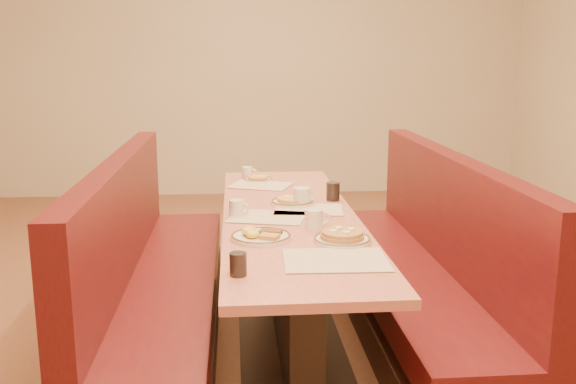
{
  "coord_description": "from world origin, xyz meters",
  "views": [
    {
      "loc": [
        -0.29,
        -3.29,
        1.58
      ],
      "look_at": [
        0.0,
        0.09,
        0.85
      ],
      "focal_mm": 40.0,
      "sensor_mm": 36.0,
      "label": 1
    }
  ],
  "objects": [
    {
      "name": "placemat_far_left",
      "position": [
        -0.12,
        0.76,
        0.75
      ],
      "size": [
        0.45,
        0.4,
        0.0
      ],
      "primitive_type": "cube",
      "rotation": [
        0.0,
        0.0,
        -0.37
      ],
      "color": "beige",
      "rests_on": "diner_table"
    },
    {
      "name": "pancake_plate",
      "position": [
        0.19,
        -0.53,
        0.77
      ],
      "size": [
        0.26,
        0.26,
        0.06
      ],
      "rotation": [
        0.0,
        0.0,
        -0.16
      ],
      "color": "silver",
      "rests_on": "diner_table"
    },
    {
      "name": "placemat_near_left",
      "position": [
        -0.12,
        -0.07,
        0.75
      ],
      "size": [
        0.44,
        0.37,
        0.0
      ],
      "primitive_type": "cube",
      "rotation": [
        0.0,
        0.0,
        -0.25
      ],
      "color": "beige",
      "rests_on": "diner_table"
    },
    {
      "name": "placemat_near_right",
      "position": [
        0.12,
        -0.8,
        0.75
      ],
      "size": [
        0.44,
        0.33,
        0.0
      ],
      "primitive_type": "cube",
      "rotation": [
        0.0,
        0.0,
        -0.04
      ],
      "color": "beige",
      "rests_on": "diner_table"
    },
    {
      "name": "soda_tumbler_near",
      "position": [
        -0.28,
        -0.95,
        0.8
      ],
      "size": [
        0.07,
        0.07,
        0.09
      ],
      "color": "black",
      "rests_on": "diner_table"
    },
    {
      "name": "diner_table",
      "position": [
        0.0,
        0.0,
        0.37
      ],
      "size": [
        0.7,
        2.5,
        0.75
      ],
      "color": "black",
      "rests_on": "ground"
    },
    {
      "name": "ground",
      "position": [
        0.0,
        0.0,
        0.0
      ],
      "size": [
        8.0,
        8.0,
        0.0
      ],
      "primitive_type": "plane",
      "color": "#9E6647",
      "rests_on": "ground"
    },
    {
      "name": "coffee_mug_c",
      "position": [
        0.09,
        0.19,
        0.8
      ],
      "size": [
        0.13,
        0.1,
        0.1
      ],
      "rotation": [
        0.0,
        0.0,
        0.41
      ],
      "color": "silver",
      "rests_on": "diner_table"
    },
    {
      "name": "booth_left",
      "position": [
        -0.73,
        0.0,
        0.36
      ],
      "size": [
        0.55,
        2.5,
        1.05
      ],
      "color": "#4C3326",
      "rests_on": "ground"
    },
    {
      "name": "coffee_mug_b",
      "position": [
        -0.28,
        -0.01,
        0.79
      ],
      "size": [
        0.11,
        0.08,
        0.08
      ],
      "rotation": [
        0.0,
        0.0,
        -0.25
      ],
      "color": "silver",
      "rests_on": "diner_table"
    },
    {
      "name": "extra_plate_far",
      "position": [
        -0.13,
        0.93,
        0.76
      ],
      "size": [
        0.19,
        0.19,
        0.04
      ],
      "rotation": [
        0.0,
        0.0,
        0.01
      ],
      "color": "silver",
      "rests_on": "diner_table"
    },
    {
      "name": "extra_plate_mid",
      "position": [
        0.03,
        0.22,
        0.77
      ],
      "size": [
        0.24,
        0.24,
        0.05
      ],
      "rotation": [
        0.0,
        0.0,
        0.06
      ],
      "color": "silver",
      "rests_on": "diner_table"
    },
    {
      "name": "placemat_far_right",
      "position": [
        0.11,
        0.08,
        0.75
      ],
      "size": [
        0.4,
        0.32,
        0.0
      ],
      "primitive_type": "cube",
      "rotation": [
        0.0,
        0.0,
        -0.12
      ],
      "color": "beige",
      "rests_on": "diner_table"
    },
    {
      "name": "coffee_mug_d",
      "position": [
        -0.2,
        1.03,
        0.79
      ],
      "size": [
        0.1,
        0.07,
        0.08
      ],
      "rotation": [
        0.0,
        0.0,
        -0.31
      ],
      "color": "silver",
      "rests_on": "diner_table"
    },
    {
      "name": "booth_right",
      "position": [
        0.73,
        0.0,
        0.36
      ],
      "size": [
        0.55,
        2.5,
        1.05
      ],
      "color": "#4C3326",
      "rests_on": "ground"
    },
    {
      "name": "soda_tumbler_mid",
      "position": [
        0.28,
        0.3,
        0.8
      ],
      "size": [
        0.08,
        0.08,
        0.11
      ],
      "color": "black",
      "rests_on": "diner_table"
    },
    {
      "name": "coffee_mug_a",
      "position": [
        0.1,
        -0.3,
        0.8
      ],
      "size": [
        0.13,
        0.09,
        0.1
      ],
      "rotation": [
        0.0,
        0.0,
        0.13
      ],
      "color": "silver",
      "rests_on": "diner_table"
    },
    {
      "name": "eggs_plate",
      "position": [
        -0.18,
        -0.46,
        0.77
      ],
      "size": [
        0.28,
        0.28,
        0.06
      ],
      "rotation": [
        0.0,
        0.0,
        -0.41
      ],
      "color": "silver",
      "rests_on": "diner_table"
    }
  ]
}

